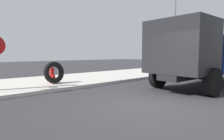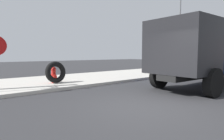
{
  "view_description": "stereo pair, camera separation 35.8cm",
  "coord_description": "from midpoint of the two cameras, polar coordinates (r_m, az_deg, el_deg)",
  "views": [
    {
      "loc": [
        -4.67,
        -3.46,
        1.61
      ],
      "look_at": [
        0.97,
        2.78,
        0.9
      ],
      "focal_mm": 30.3,
      "sensor_mm": 36.0,
      "label": 1
    },
    {
      "loc": [
        -4.4,
        -3.69,
        1.61
      ],
      "look_at": [
        0.97,
        2.78,
        0.9
      ],
      "focal_mm": 30.3,
      "sensor_mm": 36.0,
      "label": 2
    }
  ],
  "objects": [
    {
      "name": "sidewalk_curb",
      "position": [
        11.15,
        -15.36,
        -3.26
      ],
      "size": [
        36.0,
        5.0,
        0.15
      ],
      "primitive_type": "cube",
      "color": "#BCB7AD",
      "rests_on": "ground"
    },
    {
      "name": "dump_truck_blue",
      "position": [
        10.4,
        27.94,
        4.27
      ],
      "size": [
        7.1,
        3.04,
        3.0
      ],
      "color": "#1E3899",
      "rests_on": "ground"
    },
    {
      "name": "ground_plane",
      "position": [
        5.99,
        11.81,
        -10.86
      ],
      "size": [
        80.0,
        80.0,
        0.0
      ],
      "primitive_type": "plane",
      "color": "#2D2D30"
    },
    {
      "name": "fire_hydrant",
      "position": [
        9.99,
        -16.21,
        -1.27
      ],
      "size": [
        0.25,
        0.56,
        0.81
      ],
      "color": "red",
      "rests_on": "sidewalk_curb"
    },
    {
      "name": "street_light_pole",
      "position": [
        17.27,
        20.27,
        10.19
      ],
      "size": [
        0.12,
        0.12,
        6.33
      ],
      "primitive_type": "cylinder",
      "color": "#595B5E",
      "rests_on": "sidewalk_curb"
    },
    {
      "name": "loose_tire",
      "position": [
        9.82,
        -15.65,
        -0.65
      ],
      "size": [
        1.11,
        0.47,
        1.11
      ],
      "primitive_type": "torus",
      "rotation": [
        1.46,
        0.0,
        0.09
      ],
      "color": "black",
      "rests_on": "sidewalk_curb"
    }
  ]
}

